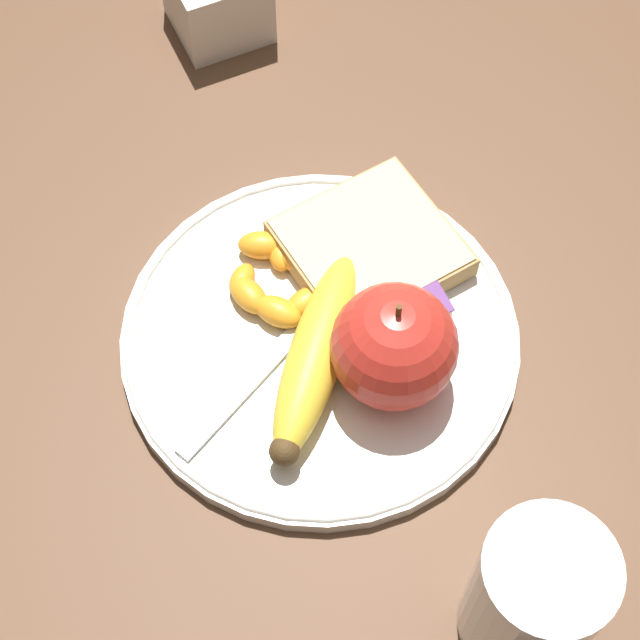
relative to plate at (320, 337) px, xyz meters
name	(u,v)px	position (x,y,z in m)	size (l,w,h in m)	color
ground_plane	(320,343)	(0.00, 0.00, -0.01)	(3.00, 3.00, 0.00)	brown
plate	(320,337)	(0.00, 0.00, 0.00)	(0.27, 0.27, 0.01)	silver
juice_glass	(533,599)	(0.03, -0.22, 0.04)	(0.07, 0.07, 0.11)	silver
apple	(394,347)	(0.03, -0.05, 0.05)	(0.08, 0.08, 0.09)	red
banana	(315,357)	(-0.01, -0.02, 0.02)	(0.13, 0.14, 0.04)	yellow
bread_slice	(370,248)	(0.06, 0.04, 0.02)	(0.12, 0.12, 0.02)	#AB8751
fork	(298,330)	(-0.01, 0.01, 0.01)	(0.19, 0.11, 0.00)	silver
jam_packet	(415,309)	(0.06, -0.01, 0.01)	(0.04, 0.03, 0.02)	white
orange_segment_0	(301,235)	(0.02, 0.08, 0.01)	(0.03, 0.03, 0.01)	orange
orange_segment_1	(303,258)	(0.01, 0.06, 0.01)	(0.04, 0.03, 0.02)	orange
orange_segment_2	(262,245)	(-0.01, 0.08, 0.01)	(0.04, 0.03, 0.02)	orange
orange_segment_3	(242,280)	(-0.03, 0.06, 0.01)	(0.03, 0.03, 0.02)	orange
orange_segment_4	(284,252)	(0.00, 0.07, 0.01)	(0.02, 0.03, 0.02)	orange
orange_segment_5	(249,295)	(-0.03, 0.04, 0.01)	(0.03, 0.04, 0.02)	orange
orange_segment_6	(278,312)	(-0.02, 0.02, 0.01)	(0.04, 0.04, 0.02)	orange
orange_segment_7	(301,304)	(0.00, 0.02, 0.01)	(0.04, 0.02, 0.02)	orange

